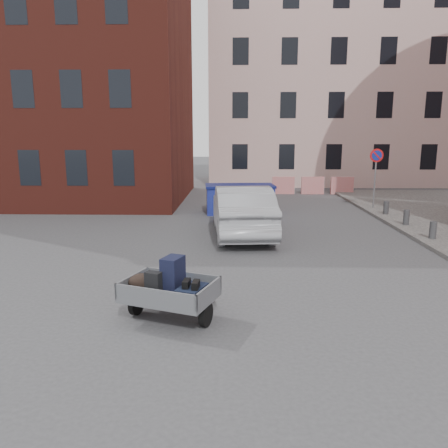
{
  "coord_description": "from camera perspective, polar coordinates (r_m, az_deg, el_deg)",
  "views": [
    {
      "loc": [
        -0.31,
        -10.32,
        3.35
      ],
      "look_at": [
        -0.59,
        0.73,
        1.1
      ],
      "focal_mm": 35.0,
      "sensor_mm": 36.0,
      "label": 1
    }
  ],
  "objects": [
    {
      "name": "no_parking_sign",
      "position": [
        20.83,
        19.23,
        7.2
      ],
      "size": [
        0.6,
        0.09,
        2.65
      ],
      "color": "gray",
      "rests_on": "sidewalk"
    },
    {
      "name": "building_brick",
      "position": [
        25.15,
        -19.94,
        19.2
      ],
      "size": [
        12.0,
        10.0,
        14.0
      ],
      "primitive_type": "cube",
      "color": "#591E16",
      "rests_on": "ground"
    },
    {
      "name": "silver_car",
      "position": [
        14.84,
        2.36,
        1.79
      ],
      "size": [
        2.23,
        5.29,
        1.7
      ],
      "primitive_type": "imported",
      "rotation": [
        0.0,
        0.0,
        3.23
      ],
      "color": "#989A9F",
      "rests_on": "ground"
    },
    {
      "name": "building_pink",
      "position": [
        33.13,
        13.02,
        17.56
      ],
      "size": [
        16.0,
        8.0,
        14.0
      ],
      "primitive_type": "cube",
      "color": "beige",
      "rests_on": "ground"
    },
    {
      "name": "trailer",
      "position": [
        8.1,
        -7.2,
        -8.39
      ],
      "size": [
        1.88,
        1.98,
        1.2
      ],
      "rotation": [
        0.0,
        0.0,
        -0.35
      ],
      "color": "black",
      "rests_on": "ground"
    },
    {
      "name": "bollards",
      "position": [
        15.39,
        25.62,
        -0.71
      ],
      "size": [
        0.22,
        9.02,
        0.55
      ],
      "color": "#3A3A3D",
      "rests_on": "sidewalk"
    },
    {
      "name": "ground",
      "position": [
        10.86,
        3.04,
        -6.49
      ],
      "size": [
        120.0,
        120.0,
        0.0
      ],
      "primitive_type": "plane",
      "color": "#38383A",
      "rests_on": "ground"
    },
    {
      "name": "barriers",
      "position": [
        25.88,
        11.51,
        4.96
      ],
      "size": [
        4.7,
        0.18,
        1.0
      ],
      "color": "red",
      "rests_on": "ground"
    },
    {
      "name": "dumpster",
      "position": [
        19.13,
        2.07,
        3.32
      ],
      "size": [
        3.08,
        1.77,
        1.25
      ],
      "rotation": [
        0.0,
        0.0,
        0.08
      ],
      "color": "navy",
      "rests_on": "ground"
    }
  ]
}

